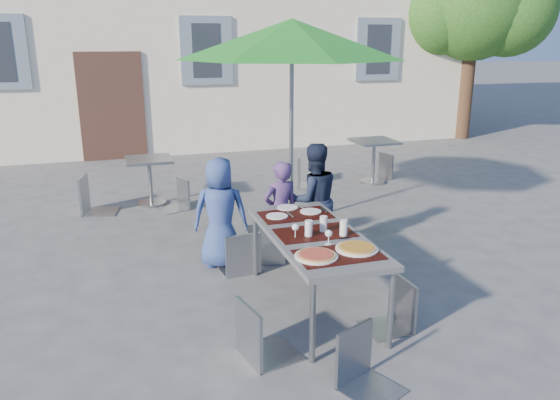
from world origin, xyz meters
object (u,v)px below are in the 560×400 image
object	(u,v)px
chair_2	(331,216)
bg_chair_l_0	(90,171)
chair_1	(266,216)
patio_umbrella	(292,40)
chair_5	(365,325)
pizza_near_left	(316,255)
child_1	(281,212)
child_0	(220,213)
chair_3	(260,297)
chair_4	(397,277)
pizza_near_right	(357,248)
cafe_table_0	(150,174)
dining_table	(315,238)
child_2	(313,200)
bg_chair_l_1	(305,152)
bg_chair_r_0	(177,176)
cafe_table_1	(374,153)
chair_0	(240,227)
bg_chair_r_1	(383,152)

from	to	relation	value
chair_2	bg_chair_l_0	xyz separation A→B (m)	(-2.66, 2.65, 0.10)
chair_1	patio_umbrella	size ratio (longest dim) A/B	0.32
chair_2	chair_5	bearing A→B (deg)	-106.71
pizza_near_left	child_1	bearing A→B (deg)	82.19
child_0	chair_3	world-z (taller)	child_0
chair_1	chair_4	world-z (taller)	chair_1
pizza_near_right	cafe_table_0	size ratio (longest dim) A/B	0.50
pizza_near_right	chair_3	distance (m)	0.95
patio_umbrella	dining_table	bearing A→B (deg)	-103.38
child_2	bg_chair_l_1	xyz separation A→B (m)	(0.97, 2.94, -0.08)
cafe_table_0	pizza_near_left	bearing A→B (deg)	-77.18
child_0	bg_chair_r_0	distance (m)	2.31
dining_table	cafe_table_0	size ratio (longest dim) A/B	2.55
dining_table	patio_umbrella	size ratio (longest dim) A/B	0.63
child_1	cafe_table_1	size ratio (longest dim) A/B	1.53
pizza_near_left	child_0	bearing A→B (deg)	103.96
child_1	cafe_table_0	distance (m)	2.97
chair_3	bg_chair_r_0	world-z (taller)	chair_3
dining_table	bg_chair_r_0	size ratio (longest dim) A/B	2.14
chair_4	child_0	bearing A→B (deg)	123.32
pizza_near_left	chair_4	xyz separation A→B (m)	(0.74, -0.03, -0.28)
child_1	chair_3	bearing A→B (deg)	57.85
child_2	bg_chair_l_0	bearing A→B (deg)	-44.02
pizza_near_left	chair_0	distance (m)	1.57
chair_1	chair_4	distance (m)	1.88
chair_0	chair_1	world-z (taller)	chair_1
child_0	child_1	bearing A→B (deg)	-167.26
child_1	chair_1	size ratio (longest dim) A/B	1.24
patio_umbrella	bg_chair_r_0	bearing A→B (deg)	140.84
child_0	chair_1	distance (m)	0.51
pizza_near_left	cafe_table_1	xyz separation A→B (m)	(2.84, 4.58, -0.24)
cafe_table_1	chair_3	bearing A→B (deg)	-125.38
bg_chair_l_0	chair_4	bearing A→B (deg)	-58.71
dining_table	chair_1	world-z (taller)	chair_1
cafe_table_0	bg_chair_r_0	world-z (taller)	bg_chair_r_0
bg_chair_r_0	chair_5	bearing A→B (deg)	-81.16
chair_3	bg_chair_l_0	bearing A→B (deg)	106.86
chair_3	bg_chair_l_1	world-z (taller)	bg_chair_l_1
pizza_near_right	bg_chair_r_1	world-z (taller)	bg_chair_r_1
pizza_near_right	chair_3	world-z (taller)	chair_3
chair_0	chair_1	size ratio (longest dim) A/B	0.95
child_0	bg_chair_r_0	bearing A→B (deg)	-67.98
cafe_table_1	bg_chair_l_1	world-z (taller)	bg_chair_l_1
child_0	child_2	xyz separation A→B (m)	(1.10, 0.04, 0.04)
pizza_near_left	child_2	bearing A→B (deg)	69.99
chair_0	bg_chair_r_1	world-z (taller)	chair_0
child_0	bg_chair_l_1	xyz separation A→B (m)	(2.07, 2.98, -0.03)
chair_1	bg_chair_l_0	size ratio (longest dim) A/B	0.90
cafe_table_0	bg_chair_r_0	size ratio (longest dim) A/B	0.84
chair_4	bg_chair_r_0	distance (m)	4.33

